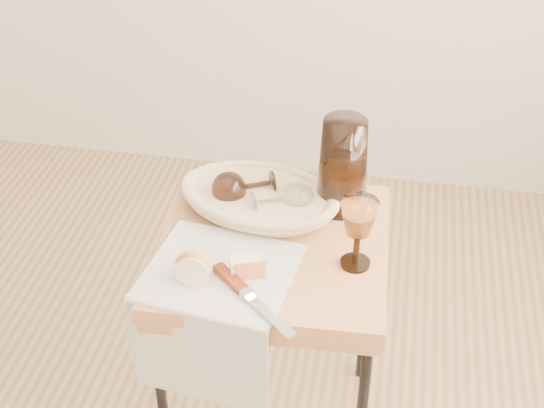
% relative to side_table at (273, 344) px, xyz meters
% --- Properties ---
extents(side_table, '(0.53, 0.53, 0.65)m').
position_rel_side_table_xyz_m(side_table, '(0.00, 0.00, 0.00)').
color(side_table, brown).
rests_on(side_table, floor).
extents(tea_towel, '(0.34, 0.31, 0.01)m').
position_rel_side_table_xyz_m(tea_towel, '(-0.09, -0.12, 0.33)').
color(tea_towel, silver).
rests_on(tea_towel, side_table).
extents(bread_basket, '(0.37, 0.29, 0.05)m').
position_rel_side_table_xyz_m(bread_basket, '(-0.05, 0.12, 0.35)').
color(bread_basket, tan).
rests_on(bread_basket, side_table).
extents(goblet_lying_a, '(0.16, 0.13, 0.08)m').
position_rel_side_table_xyz_m(goblet_lying_a, '(-0.09, 0.13, 0.38)').
color(goblet_lying_a, black).
rests_on(goblet_lying_a, bread_basket).
extents(goblet_lying_b, '(0.14, 0.11, 0.07)m').
position_rel_side_table_xyz_m(goblet_lying_b, '(-0.00, 0.10, 0.37)').
color(goblet_lying_b, white).
rests_on(goblet_lying_b, bread_basket).
extents(pitcher, '(0.22, 0.28, 0.27)m').
position_rel_side_table_xyz_m(pitcher, '(0.13, 0.17, 0.44)').
color(pitcher, black).
rests_on(pitcher, side_table).
extents(wine_goblet, '(0.08, 0.08, 0.17)m').
position_rel_side_table_xyz_m(wine_goblet, '(0.19, -0.04, 0.41)').
color(wine_goblet, white).
rests_on(wine_goblet, side_table).
extents(apple_half, '(0.08, 0.04, 0.07)m').
position_rel_side_table_xyz_m(apple_half, '(-0.14, -0.16, 0.37)').
color(apple_half, red).
rests_on(apple_half, tea_towel).
extents(apple_wedge, '(0.07, 0.05, 0.04)m').
position_rel_side_table_xyz_m(apple_wedge, '(-0.04, -0.12, 0.35)').
color(apple_wedge, '#FFE5B7').
rests_on(apple_wedge, tea_towel).
extents(table_knife, '(0.20, 0.19, 0.02)m').
position_rel_side_table_xyz_m(table_knife, '(-0.01, -0.20, 0.34)').
color(table_knife, silver).
rests_on(table_knife, tea_towel).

